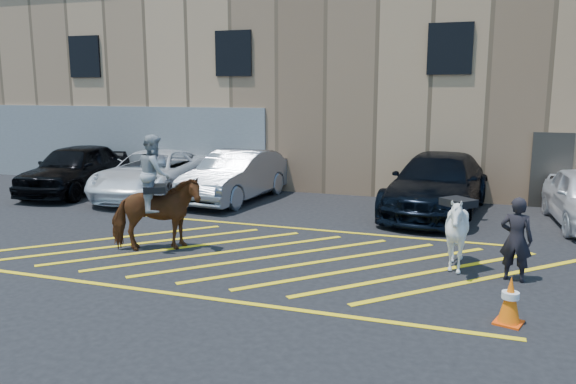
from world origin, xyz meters
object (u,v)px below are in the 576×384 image
(car_silver_sedan, at_px, (236,176))
(saddled_white, at_px, (457,232))
(traffic_cone, at_px, (510,300))
(car_white_pickup, at_px, (153,174))
(car_black_suv, at_px, (76,169))
(handler, at_px, (516,239))
(mounted_bay, at_px, (156,204))
(car_blue_suv, at_px, (437,184))

(car_silver_sedan, height_order, saddled_white, car_silver_sedan)
(saddled_white, height_order, traffic_cone, saddled_white)
(car_silver_sedan, height_order, traffic_cone, car_silver_sedan)
(car_white_pickup, distance_m, car_silver_sedan, 2.80)
(car_black_suv, xyz_separation_m, handler, (13.40, -4.69, -0.05))
(car_white_pickup, relative_size, traffic_cone, 7.26)
(saddled_white, bearing_deg, handler, -15.83)
(car_silver_sedan, bearing_deg, handler, -28.42)
(car_black_suv, height_order, car_white_pickup, car_black_suv)
(traffic_cone, bearing_deg, saddled_white, 110.18)
(car_black_suv, distance_m, car_white_pickup, 2.81)
(handler, xyz_separation_m, saddled_white, (-1.03, 0.29, -0.02))
(car_black_suv, xyz_separation_m, mounted_bay, (6.23, -5.08, 0.19))
(traffic_cone, bearing_deg, handler, 85.45)
(car_silver_sedan, bearing_deg, mounted_bay, -77.96)
(car_silver_sedan, distance_m, saddled_white, 8.40)
(saddled_white, distance_m, traffic_cone, 2.54)
(car_white_pickup, relative_size, car_blue_suv, 0.94)
(car_black_suv, distance_m, car_blue_suv, 11.66)
(saddled_white, bearing_deg, car_black_suv, 160.42)
(car_silver_sedan, bearing_deg, car_black_suv, -168.80)
(car_white_pickup, distance_m, saddled_white, 10.65)
(car_white_pickup, bearing_deg, car_blue_suv, -3.93)
(car_black_suv, distance_m, car_silver_sedan, 5.61)
(traffic_cone, bearing_deg, car_white_pickup, 146.03)
(car_white_pickup, bearing_deg, traffic_cone, -40.66)
(mounted_bay, bearing_deg, car_silver_sedan, 96.56)
(car_blue_suv, xyz_separation_m, traffic_cone, (1.59, -7.46, -0.45))
(car_white_pickup, height_order, mounted_bay, mounted_bay)
(car_blue_suv, bearing_deg, traffic_cone, -71.23)
(car_silver_sedan, relative_size, handler, 3.03)
(car_silver_sedan, xyz_separation_m, handler, (7.81, -5.25, 0.00))
(handler, height_order, saddled_white, handler)
(car_blue_suv, height_order, handler, car_blue_suv)
(car_silver_sedan, height_order, handler, handler)
(car_silver_sedan, relative_size, saddled_white, 2.59)
(mounted_bay, relative_size, traffic_cone, 3.41)
(car_white_pickup, bearing_deg, car_black_suv, 178.88)
(saddled_white, bearing_deg, mounted_bay, -173.64)
(mounted_bay, bearing_deg, saddled_white, 6.36)
(car_black_suv, relative_size, mounted_bay, 1.93)
(handler, xyz_separation_m, mounted_bay, (-7.17, -0.39, 0.24))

